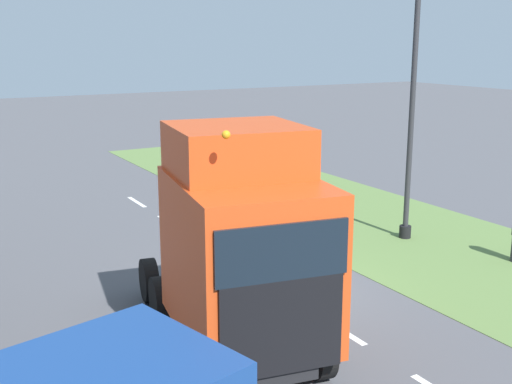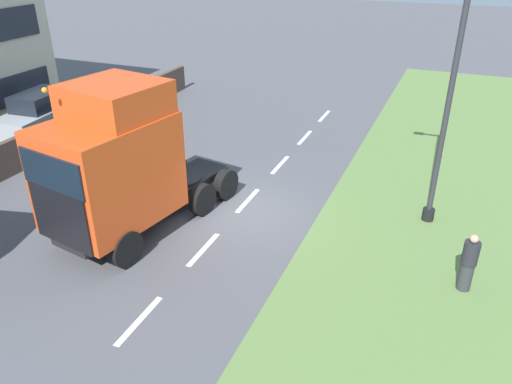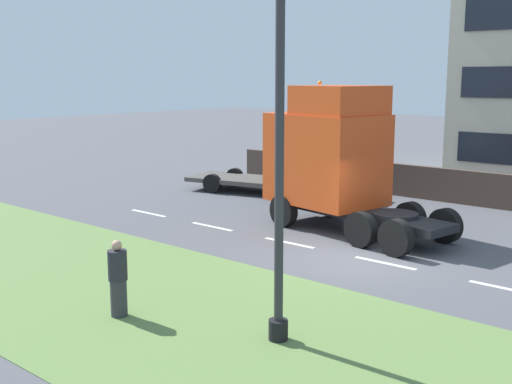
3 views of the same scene
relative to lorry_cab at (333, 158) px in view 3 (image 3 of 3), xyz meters
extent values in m
plane|color=#515156|center=(-2.49, -2.70, -2.29)|extent=(120.00, 120.00, 0.00)
cube|color=#607F42|center=(-8.49, -2.70, -2.28)|extent=(7.00, 44.00, 0.01)
cube|color=white|center=(-2.49, -6.60, -2.29)|extent=(0.16, 1.80, 0.00)
cube|color=white|center=(-2.49, -3.40, -2.29)|extent=(0.16, 1.80, 0.00)
cube|color=white|center=(-2.49, -0.20, -2.29)|extent=(0.16, 1.80, 0.00)
cube|color=white|center=(-2.49, 3.00, -2.29)|extent=(0.16, 1.80, 0.00)
cube|color=white|center=(-2.49, 6.20, -2.29)|extent=(0.16, 1.80, 0.00)
cube|color=#4C3D33|center=(6.51, -2.70, -1.63)|extent=(0.25, 24.00, 1.32)
cube|color=black|center=(-0.20, -1.14, -1.62)|extent=(2.45, 6.50, 0.24)
cube|color=#DB4719|center=(0.05, 0.27, -0.06)|extent=(3.05, 3.87, 2.89)
cube|color=black|center=(0.36, 2.02, -0.69)|extent=(2.08, 0.43, 1.62)
cube|color=black|center=(0.36, 2.02, 0.58)|extent=(2.20, 0.45, 0.92)
cube|color=#DB4719|center=(-0.04, -0.25, 1.84)|extent=(2.71, 2.65, 0.90)
sphere|color=orange|center=(0.90, 1.18, 2.36)|extent=(0.14, 0.14, 0.14)
cylinder|color=black|center=(-0.45, -2.55, -1.44)|extent=(1.58, 1.58, 0.12)
cylinder|color=black|center=(-0.93, 1.25, -1.77)|extent=(0.50, 1.08, 1.04)
cylinder|color=black|center=(1.31, 0.85, -1.77)|extent=(0.50, 1.08, 1.04)
cylinder|color=black|center=(-1.52, -2.04, -1.77)|extent=(0.50, 1.08, 1.04)
cylinder|color=black|center=(0.72, -2.43, -1.77)|extent=(0.50, 1.08, 1.04)
cylinder|color=black|center=(-1.74, -3.29, -1.77)|extent=(0.50, 1.08, 1.04)
cylinder|color=black|center=(0.50, -3.69, -1.77)|extent=(0.50, 1.08, 1.04)
cube|color=navy|center=(3.73, 4.06, -0.57)|extent=(2.58, 2.55, 2.28)
cube|color=black|center=(3.99, 3.02, -0.11)|extent=(1.84, 0.49, 0.82)
cube|color=#4C4742|center=(3.02, 6.97, -1.80)|extent=(3.01, 4.29, 0.18)
cube|color=#4C4742|center=(3.47, 5.12, -0.91)|extent=(2.11, 0.61, 1.60)
cylinder|color=black|center=(4.70, 4.29, -1.89)|extent=(0.42, 0.83, 0.80)
cylinder|color=black|center=(2.77, 3.82, -1.89)|extent=(0.42, 0.83, 0.80)
cylinder|color=black|center=(3.84, 7.78, -1.89)|extent=(0.42, 0.83, 0.80)
cylinder|color=black|center=(1.91, 7.31, -1.89)|extent=(0.42, 0.83, 0.80)
cylinder|color=black|center=(-8.25, -4.39, -2.09)|extent=(0.37, 0.37, 0.40)
cylinder|color=#2D2D33|center=(-8.25, -4.39, 1.67)|extent=(0.17, 0.17, 7.91)
cylinder|color=#333338|center=(-9.43, -1.14, -1.90)|extent=(0.34, 0.34, 0.78)
cylinder|color=#26262D|center=(-9.43, -1.14, -1.20)|extent=(0.39, 0.39, 0.62)
sphere|color=tan|center=(-9.43, -1.14, -0.78)|extent=(0.21, 0.21, 0.21)
camera|label=1|loc=(5.44, 10.02, 3.80)|focal=45.00mm
camera|label=2|loc=(-8.46, 10.25, 5.74)|focal=35.00mm
camera|label=3|loc=(-17.11, -11.43, 2.59)|focal=45.00mm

